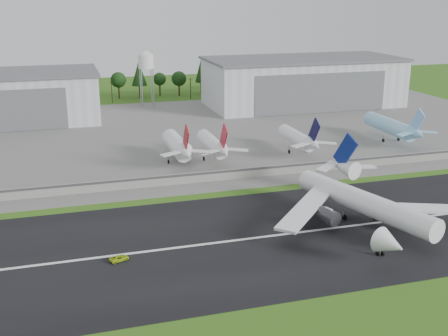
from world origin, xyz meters
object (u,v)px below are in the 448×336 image
object	(u,v)px
ground_vehicle	(119,258)
parked_jet_red_a	(179,147)
parked_jet_navy	(300,139)
parked_jet_skyblue	(394,127)
parked_jet_red_b	(214,145)
main_airliner	(364,208)

from	to	relation	value
ground_vehicle	parked_jet_red_a	xyz separation A→B (m)	(28.60, 69.54, 5.67)
parked_jet_navy	parked_jet_skyblue	xyz separation A→B (m)	(42.99, 5.08, 0.43)
parked_jet_red_b	ground_vehicle	bearing A→B (deg)	-120.81
parked_jet_red_a	parked_jet_red_b	bearing A→B (deg)	-0.31
parked_jet_red_a	parked_jet_red_b	xyz separation A→B (m)	(12.82, -0.07, -0.44)
main_airliner	parked_jet_red_b	distance (m)	70.19
parked_jet_skyblue	main_airliner	bearing A→B (deg)	-127.30
main_airliner	parked_jet_red_a	bearing A→B (deg)	-80.16
main_airliner	parked_jet_skyblue	xyz separation A→B (m)	(54.85, 72.00, 1.40)
parked_jet_red_b	parked_jet_skyblue	bearing A→B (deg)	3.82
main_airliner	parked_jet_navy	distance (m)	67.97
main_airliner	ground_vehicle	distance (m)	62.72
main_airliner	ground_vehicle	bearing A→B (deg)	-14.69
parked_jet_red_a	parked_jet_navy	xyz separation A→B (m)	(45.78, -0.08, -0.51)
parked_jet_red_a	parked_jet_skyblue	world-z (taller)	parked_jet_red_a
parked_jet_red_a	parked_jet_red_b	size ratio (longest dim) A/B	1.00
main_airliner	parked_jet_red_b	world-z (taller)	main_airliner
parked_jet_red_a	parked_jet_skyblue	distance (m)	88.91
main_airliner	parked_jet_navy	xyz separation A→B (m)	(11.86, 66.92, 0.98)
parked_jet_red_a	parked_jet_navy	distance (m)	45.78
parked_jet_red_a	parked_jet_red_b	distance (m)	12.83
main_airliner	parked_jet_navy	bearing A→B (deg)	-117.06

